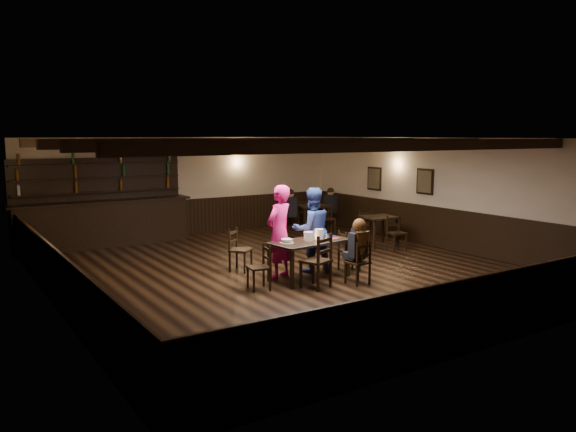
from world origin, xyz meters
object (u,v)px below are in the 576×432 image
dining_table (310,245)px  bar_counter (102,217)px  chair_near_left (320,257)px  man_blue (312,230)px  woman_pink (279,232)px  cake (287,241)px  chair_near_right (360,259)px

dining_table → bar_counter: bearing=114.1°
chair_near_left → man_blue: size_ratio=0.58×
dining_table → man_blue: bearing=50.6°
woman_pink → bar_counter: 5.51m
dining_table → cake: 0.52m
dining_table → chair_near_right: bearing=-57.1°
man_blue → cake: size_ratio=6.61×
woman_pink → man_blue: size_ratio=1.06×
man_blue → chair_near_left: bearing=73.9°
chair_near_right → man_blue: size_ratio=0.47×
man_blue → bar_counter: bearing=-47.7°
chair_near_right → cake: cake is taller
chair_near_right → bar_counter: 7.06m
cake → bar_counter: bearing=109.7°
chair_near_left → dining_table: bearing=70.0°
dining_table → bar_counter: bar_counter is taller
man_blue → cake: bearing=39.4°
cake → chair_near_right: bearing=-39.6°
chair_near_left → bar_counter: bar_counter is taller
chair_near_right → bar_counter: bar_counter is taller
man_blue → bar_counter: 5.80m
chair_near_right → woman_pink: 1.66m
dining_table → cake: (-0.51, 0.02, 0.12)m
cake → man_blue: bearing=26.5°
chair_near_left → cake: chair_near_left is taller
chair_near_left → bar_counter: (-2.23, 6.19, 0.14)m
bar_counter → cake: bearing=-70.3°
dining_table → man_blue: 0.64m
cake → bar_counter: size_ratio=0.06×
man_blue → bar_counter: size_ratio=0.39×
chair_near_right → woman_pink: bearing=128.0°
chair_near_right → dining_table: bearing=122.9°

